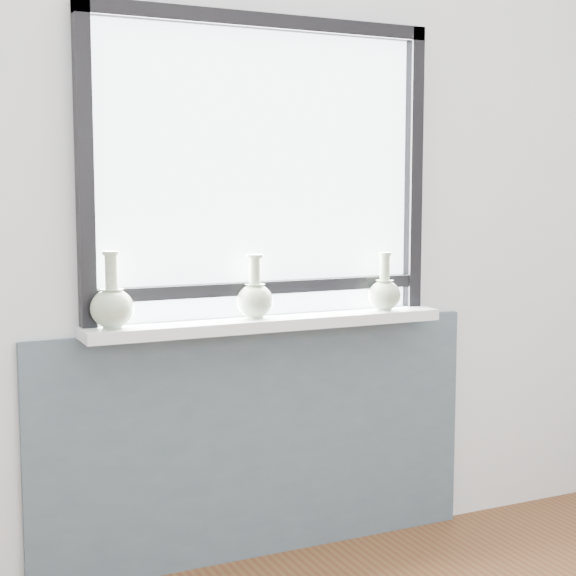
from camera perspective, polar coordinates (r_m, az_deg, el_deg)
name	(u,v)px	position (r m, az deg, el deg)	size (l,w,h in m)	color
back_wall	(257,203)	(3.17, -2.01, 5.52)	(3.60, 0.02, 2.60)	silver
apron_panel	(261,442)	(3.27, -1.74, -9.90)	(1.70, 0.03, 0.86)	#4D5864
windowsill	(269,323)	(3.11, -1.25, -2.26)	(1.32, 0.18, 0.04)	silver
window	(261,163)	(3.14, -1.75, 8.09)	(1.30, 0.06, 1.05)	black
vase_a	(112,304)	(2.91, -11.31, -1.05)	(0.14, 0.14, 0.25)	#AABE9A
vase_b	(255,298)	(3.08, -2.15, -0.62)	(0.13, 0.13, 0.22)	#AABE9A
vase_c	(384,292)	(3.30, 6.26, -0.28)	(0.12, 0.12, 0.22)	#AABE9A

